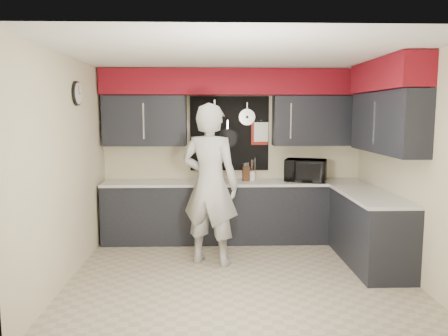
{
  "coord_description": "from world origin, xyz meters",
  "views": [
    {
      "loc": [
        -0.35,
        -5.06,
        1.94
      ],
      "look_at": [
        -0.17,
        0.5,
        1.24
      ],
      "focal_mm": 35.0,
      "sensor_mm": 36.0,
      "label": 1
    }
  ],
  "objects_px": {
    "microwave": "(306,170)",
    "person": "(210,185)",
    "utensil_crock": "(252,176)",
    "knife_block": "(246,174)",
    "coffee_maker": "(211,169)"
  },
  "relations": [
    {
      "from": "knife_block",
      "to": "utensil_crock",
      "type": "height_order",
      "value": "knife_block"
    },
    {
      "from": "microwave",
      "to": "coffee_maker",
      "type": "height_order",
      "value": "coffee_maker"
    },
    {
      "from": "microwave",
      "to": "coffee_maker",
      "type": "xyz_separation_m",
      "value": [
        -1.42,
        0.08,
        0.02
      ]
    },
    {
      "from": "microwave",
      "to": "coffee_maker",
      "type": "bearing_deg",
      "value": -164.44
    },
    {
      "from": "knife_block",
      "to": "person",
      "type": "distance_m",
      "value": 1.17
    },
    {
      "from": "microwave",
      "to": "person",
      "type": "height_order",
      "value": "person"
    },
    {
      "from": "knife_block",
      "to": "coffee_maker",
      "type": "xyz_separation_m",
      "value": [
        -0.53,
        0.04,
        0.07
      ]
    },
    {
      "from": "microwave",
      "to": "utensil_crock",
      "type": "distance_m",
      "value": 0.82
    },
    {
      "from": "coffee_maker",
      "to": "person",
      "type": "distance_m",
      "value": 1.07
    },
    {
      "from": "knife_block",
      "to": "utensil_crock",
      "type": "relative_size",
      "value": 1.51
    },
    {
      "from": "utensil_crock",
      "to": "person",
      "type": "distance_m",
      "value": 1.24
    },
    {
      "from": "microwave",
      "to": "person",
      "type": "xyz_separation_m",
      "value": [
        -1.44,
        -0.99,
        -0.05
      ]
    },
    {
      "from": "coffee_maker",
      "to": "knife_block",
      "type": "bearing_deg",
      "value": 1.46
    },
    {
      "from": "person",
      "to": "utensil_crock",
      "type": "bearing_deg",
      "value": -98.29
    },
    {
      "from": "utensil_crock",
      "to": "person",
      "type": "xyz_separation_m",
      "value": [
        -0.63,
        -1.07,
        0.04
      ]
    }
  ]
}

